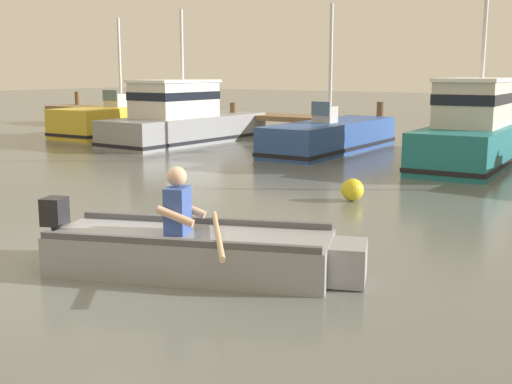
% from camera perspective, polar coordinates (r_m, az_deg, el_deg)
% --- Properties ---
extents(ground_plane, '(120.00, 120.00, 0.00)m').
position_cam_1_polar(ground_plane, '(7.70, -13.56, -6.46)').
color(ground_plane, slate).
extents(wooden_dock, '(15.03, 1.64, 1.32)m').
position_cam_1_polar(wooden_dock, '(24.23, -5.58, 6.90)').
color(wooden_dock, brown).
rests_on(wooden_dock, ground).
extents(rowboat_with_person, '(3.59, 2.19, 1.19)m').
position_cam_1_polar(rowboat_with_person, '(7.27, -5.18, -5.14)').
color(rowboat_with_person, gray).
rests_on(rowboat_with_person, ground).
extents(moored_boat_yellow, '(2.16, 5.52, 4.00)m').
position_cam_1_polar(moored_boat_yellow, '(23.45, -11.49, 6.15)').
color(moored_boat_yellow, gold).
rests_on(moored_boat_yellow, ground).
extents(moored_boat_grey, '(2.16, 5.89, 4.04)m').
position_cam_1_polar(moored_boat_grey, '(20.34, -6.47, 6.32)').
color(moored_boat_grey, gray).
rests_on(moored_boat_grey, ground).
extents(moored_boat_blue, '(1.73, 5.63, 3.99)m').
position_cam_1_polar(moored_boat_blue, '(18.29, 6.63, 4.84)').
color(moored_boat_blue, '#2D519E').
rests_on(moored_boat_blue, ground).
extents(moored_boat_teal, '(2.14, 6.73, 4.85)m').
position_cam_1_polar(moored_boat_teal, '(16.67, 18.95, 5.05)').
color(moored_boat_teal, '#1E727A').
rests_on(moored_boat_teal, ground).
extents(mooring_buoy, '(0.39, 0.39, 0.39)m').
position_cam_1_polar(mooring_buoy, '(11.33, 8.48, 0.20)').
color(mooring_buoy, yellow).
rests_on(mooring_buoy, ground).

